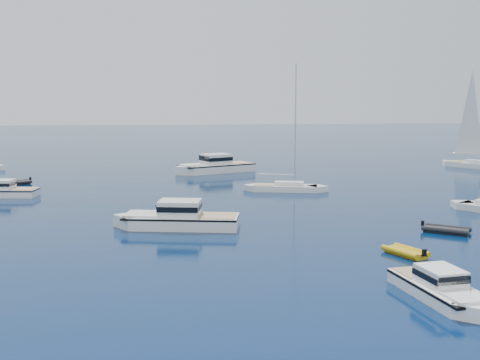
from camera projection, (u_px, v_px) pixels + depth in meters
name	position (u px, v px, depth m)	size (l,w,h in m)	color
ground	(299.00, 267.00, 36.92)	(400.00, 400.00, 0.00)	#082050
motor_cruiser_near	(441.00, 299.00, 30.95)	(2.42, 7.90, 2.07)	white
motor_cruiser_centre	(177.00, 228.00, 48.03)	(3.29, 10.76, 2.83)	silver
motor_cruiser_far_l	(0.00, 196.00, 63.31)	(2.64, 8.62, 2.26)	silver
motor_cruiser_distant	(214.00, 172.00, 83.66)	(3.81, 12.46, 3.27)	silver
motor_cruiser_horizon	(222.00, 168.00, 89.11)	(2.70, 8.83, 2.32)	silver
sailboat_centre	(286.00, 191.00, 66.99)	(2.56, 9.83, 14.46)	silver
sailboat_sails_r	(474.00, 168.00, 89.30)	(2.90, 11.17, 16.41)	white
tender_yellow	(405.00, 255.00, 39.65)	(1.78, 3.16, 0.95)	#C8990B
tender_grey_near	(446.00, 233.00, 46.31)	(1.99, 3.62, 0.95)	black
tender_grey_far	(14.00, 185.00, 71.87)	(2.18, 4.03, 0.95)	black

